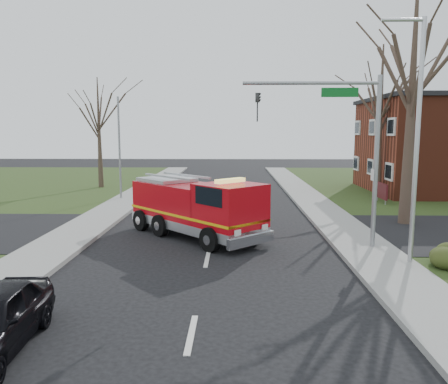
{
  "coord_description": "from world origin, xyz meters",
  "views": [
    {
      "loc": [
        0.98,
        -15.55,
        4.66
      ],
      "look_at": [
        0.54,
        3.72,
        2.0
      ],
      "focal_mm": 35.0,
      "sensor_mm": 36.0,
      "label": 1
    }
  ],
  "objects": [
    {
      "name": "ground",
      "position": [
        0.0,
        0.0,
        0.0
      ],
      "size": [
        120.0,
        120.0,
        0.0
      ],
      "primitive_type": "plane",
      "color": "black",
      "rests_on": "ground"
    },
    {
      "name": "sidewalk_right",
      "position": [
        6.2,
        0.0,
        0.07
      ],
      "size": [
        2.4,
        80.0,
        0.15
      ],
      "primitive_type": "cube",
      "color": "gray",
      "rests_on": "ground"
    },
    {
      "name": "sidewalk_left",
      "position": [
        -6.2,
        0.0,
        0.07
      ],
      "size": [
        2.4,
        80.0,
        0.15
      ],
      "primitive_type": "cube",
      "color": "gray",
      "rests_on": "ground"
    },
    {
      "name": "health_center_sign",
      "position": [
        10.5,
        12.5,
        0.88
      ],
      "size": [
        0.12,
        2.0,
        1.4
      ],
      "color": "#471015",
      "rests_on": "ground"
    },
    {
      "name": "bare_tree_near",
      "position": [
        9.5,
        6.0,
        7.41
      ],
      "size": [
        6.0,
        6.0,
        12.0
      ],
      "color": "#34251E",
      "rests_on": "ground"
    },
    {
      "name": "bare_tree_far",
      "position": [
        11.0,
        15.0,
        6.49
      ],
      "size": [
        5.25,
        5.25,
        10.5
      ],
      "color": "#34251E",
      "rests_on": "ground"
    },
    {
      "name": "bare_tree_left",
      "position": [
        -10.0,
        20.0,
        5.56
      ],
      "size": [
        4.5,
        4.5,
        9.0
      ],
      "color": "#34251E",
      "rests_on": "ground"
    },
    {
      "name": "traffic_signal_mast",
      "position": [
        5.21,
        1.5,
        4.71
      ],
      "size": [
        5.29,
        0.18,
        6.8
      ],
      "color": "gray",
      "rests_on": "ground"
    },
    {
      "name": "streetlight_pole",
      "position": [
        7.14,
        -0.5,
        4.55
      ],
      "size": [
        1.48,
        0.16,
        8.4
      ],
      "color": "#B7BABF",
      "rests_on": "ground"
    },
    {
      "name": "utility_pole_far",
      "position": [
        -6.8,
        14.0,
        3.5
      ],
      "size": [
        0.14,
        0.14,
        7.0
      ],
      "primitive_type": "cylinder",
      "color": "gray",
      "rests_on": "ground"
    },
    {
      "name": "fire_engine",
      "position": [
        -0.67,
        3.49,
        1.26
      ],
      "size": [
        6.48,
        6.64,
        2.79
      ],
      "rotation": [
        0.0,
        0.0,
        0.76
      ],
      "color": "#B30811",
      "rests_on": "ground"
    }
  ]
}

